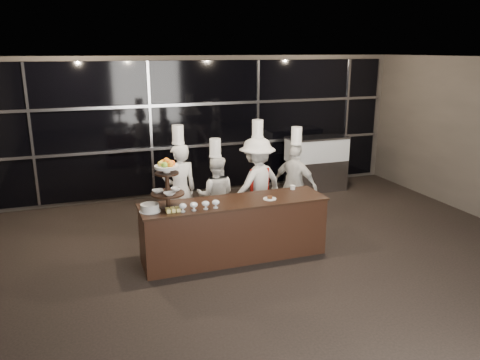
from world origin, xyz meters
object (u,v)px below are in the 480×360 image
object	(u,v)px
chef_b	(216,194)
chef_a	(180,189)
display_stand	(167,180)
display_case	(316,161)
chef_d	(295,184)
buffet_counter	(234,229)
chef_c	(257,184)
layer_cake	(150,208)

from	to	relation	value
chef_b	chef_a	bearing A→B (deg)	174.00
display_stand	display_case	xyz separation A→B (m)	(3.92, 2.79, -0.65)
display_case	chef_d	xyz separation A→B (m)	(-1.43, -1.84, 0.09)
buffet_counter	chef_c	bearing A→B (deg)	52.27
display_case	chef_a	xyz separation A→B (m)	(-3.51, -1.68, 0.16)
display_case	chef_a	bearing A→B (deg)	-154.40
chef_a	chef_c	xyz separation A→B (m)	(1.35, -0.13, 0.00)
display_stand	chef_c	size ratio (longest dim) A/B	0.38
chef_a	chef_d	xyz separation A→B (m)	(2.07, -0.16, -0.07)
chef_b	chef_c	bearing A→B (deg)	-5.26
display_stand	chef_a	xyz separation A→B (m)	(0.41, 1.11, -0.49)
layer_cake	chef_b	size ratio (longest dim) A/B	0.18
display_stand	chef_c	xyz separation A→B (m)	(1.76, 0.98, -0.49)
display_case	chef_c	world-z (taller)	chef_c
chef_c	chef_d	world-z (taller)	chef_c
display_case	chef_d	size ratio (longest dim) A/B	0.75
display_case	chef_d	distance (m)	2.33
buffet_counter	layer_cake	distance (m)	1.37
chef_a	chef_c	world-z (taller)	chef_c
chef_a	chef_b	world-z (taller)	chef_a
chef_d	layer_cake	bearing A→B (deg)	-159.98
display_stand	chef_d	world-z (taller)	chef_d
layer_cake	display_case	distance (m)	5.07
chef_b	chef_c	distance (m)	0.75
display_case	chef_b	distance (m)	3.38
display_stand	chef_a	distance (m)	1.28
chef_a	chef_d	bearing A→B (deg)	-4.37
buffet_counter	display_stand	world-z (taller)	display_stand
display_stand	chef_b	world-z (taller)	chef_b
buffet_counter	chef_c	xyz separation A→B (m)	(0.76, 0.98, 0.38)
chef_b	chef_c	world-z (taller)	chef_c
display_stand	chef_b	xyz separation A→B (m)	(1.02, 1.05, -0.63)
display_case	chef_a	world-z (taller)	chef_a
chef_a	chef_b	size ratio (longest dim) A/B	1.15
chef_b	chef_d	xyz separation A→B (m)	(1.46, -0.09, 0.07)
display_stand	chef_a	size ratio (longest dim) A/B	0.38
chef_a	chef_b	xyz separation A→B (m)	(0.61, -0.06, -0.13)
layer_cake	display_stand	bearing A→B (deg)	10.41
buffet_counter	display_stand	distance (m)	1.33
chef_d	chef_c	bearing A→B (deg)	177.93
display_stand	chef_b	distance (m)	1.59
chef_d	display_case	bearing A→B (deg)	52.05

